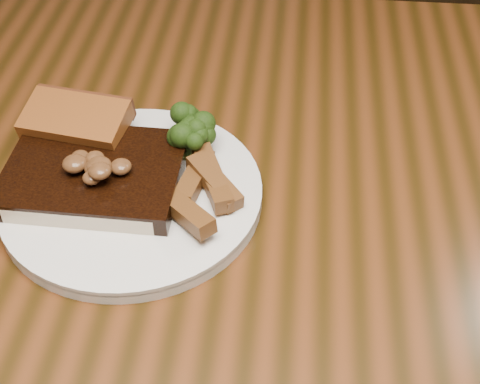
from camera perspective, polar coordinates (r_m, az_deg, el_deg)
The scene contains 9 objects.
dining_table at distance 0.73m, azimuth 0.33°, elevation -6.91°, with size 1.60×0.90×0.75m.
chair_far at distance 1.37m, azimuth 13.49°, elevation 11.74°, with size 0.51×0.51×0.94m.
plate at distance 0.68m, azimuth -9.18°, elevation -0.28°, with size 0.26×0.26×0.01m, color silver.
steak at distance 0.68m, azimuth -12.31°, elevation 1.42°, with size 0.17×0.13×0.03m, color black.
steak_bone at distance 0.64m, azimuth -13.56°, elevation -2.39°, with size 0.14×0.01×0.02m, color beige.
mushroom_pile at distance 0.66m, azimuth -12.54°, elevation 2.84°, with size 0.07×0.07×0.03m, color brown, non-canonical shape.
garlic_bread at distance 0.73m, azimuth -13.60°, elevation 4.72°, with size 0.11×0.06×0.02m, color brown.
potato_wedges at distance 0.65m, azimuth -3.24°, elevation 0.43°, with size 0.10×0.10×0.02m, color brown, non-canonical shape.
broccoli_cluster at distance 0.69m, azimuth -4.12°, elevation 4.50°, with size 0.07×0.07×0.04m, color #1D360C, non-canonical shape.
Camera 1 is at (0.04, -0.46, 1.22)m, focal length 50.00 mm.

